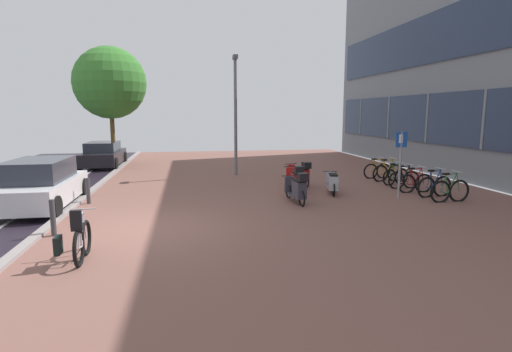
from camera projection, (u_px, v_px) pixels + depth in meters
The scene contains 20 objects.
ground at pixel (205, 228), 10.00m from camera, with size 21.00×40.00×0.13m.
bicycle_foreground at pixel (80, 241), 7.66m from camera, with size 0.65×1.36×1.10m.
bicycle_rack_00 at pixel (450, 191), 12.73m from camera, with size 1.43×0.48×1.02m.
bicycle_rack_01 at pixel (434, 186), 13.51m from camera, with size 1.39×0.48×1.01m.
bicycle_rack_02 at pixel (415, 183), 14.25m from camera, with size 1.37×0.48×0.97m.
bicycle_rack_03 at pixel (404, 180), 15.03m from camera, with size 1.29×0.48×0.95m.
bicycle_rack_04 at pixel (395, 176), 15.82m from camera, with size 1.26×0.47×0.93m.
bicycle_rack_05 at pixel (388, 173), 16.61m from camera, with size 1.42×0.48×1.01m.
bicycle_rack_06 at pixel (377, 171), 17.38m from camera, with size 1.30×0.48×0.94m.
scooter_near at pixel (332, 183), 13.99m from camera, with size 0.70×1.69×0.77m.
scooter_mid at pixel (295, 179), 14.28m from camera, with size 0.52×1.90×1.02m.
scooter_far at pixel (300, 175), 15.47m from camera, with size 0.71×1.78×1.01m.
scooter_extra at pixel (297, 189), 12.49m from camera, with size 0.52×1.79×1.05m.
parked_car_near at pixel (40, 185), 11.98m from camera, with size 1.92×4.00×1.44m.
parked_car_far at pixel (103, 155), 21.15m from camera, with size 1.87×4.09×1.30m.
parking_sign at pixel (400, 157), 13.13m from camera, with size 0.40×0.07×2.20m.
lamp_post at pixel (236, 109), 17.92m from camera, with size 0.20×0.52×5.33m.
street_tree at pixel (110, 83), 20.43m from camera, with size 3.65×3.65×6.16m.
bollard_near at pixel (53, 218), 9.20m from camera, with size 0.12×0.12×0.85m.
bollard_far at pixel (88, 191), 12.48m from camera, with size 0.12×0.12×0.81m.
Camera 1 is at (1.05, -9.75, 2.82)m, focal length 28.07 mm.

